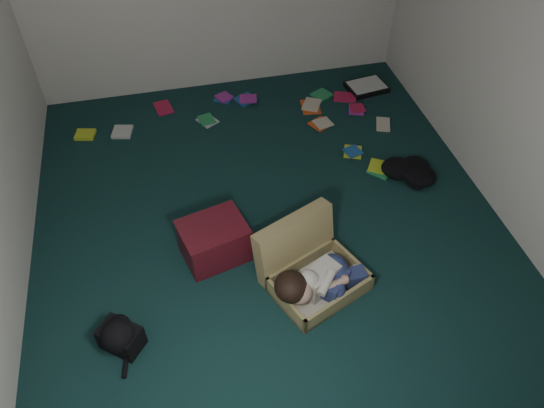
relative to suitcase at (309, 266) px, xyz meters
name	(u,v)px	position (x,y,z in m)	size (l,w,h in m)	color
floor	(268,220)	(-0.17, 0.68, -0.15)	(4.50, 4.50, 0.00)	#102E2D
wall_front	(387,395)	(-0.17, -1.57, 1.15)	(4.50, 4.50, 0.00)	silver
wall_right	(521,61)	(1.83, 0.68, 1.15)	(4.50, 4.50, 0.00)	silver
suitcase	(309,266)	(0.00, 0.00, 0.00)	(0.90, 0.89, 0.51)	tan
person	(319,280)	(0.02, -0.18, 0.04)	(0.77, 0.41, 0.31)	silver
maroon_bin	(214,241)	(-0.68, 0.40, 0.03)	(0.59, 0.51, 0.35)	#51101A
backpack	(121,337)	(-1.45, -0.27, -0.04)	(0.36, 0.29, 0.21)	black
clothing_pile	(411,174)	(1.26, 0.89, -0.09)	(0.41, 0.34, 0.13)	black
paper_tray	(366,87)	(1.39, 2.42, -0.12)	(0.48, 0.39, 0.06)	black
book_scatter	(272,118)	(0.21, 2.11, -0.14)	(3.27, 1.79, 0.02)	#D0E929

